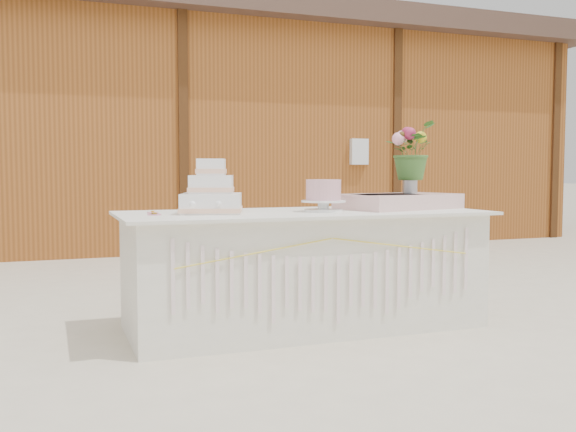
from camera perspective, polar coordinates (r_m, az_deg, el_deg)
The scene contains 9 objects.
ground at distance 4.34m, azimuth 1.41°, elevation -9.80°, with size 80.00×80.00×0.00m, color beige.
barn at distance 10.05m, azimuth -11.60°, elevation 7.58°, with size 12.60×4.60×3.30m.
cake_table at distance 4.26m, azimuth 1.44°, elevation -4.74°, with size 2.40×1.00×0.77m.
wedding_cake at distance 4.05m, azimuth -6.82°, elevation 1.88°, with size 0.47×0.47×0.34m.
pink_cake_stand at distance 4.20m, azimuth 3.17°, elevation 1.99°, with size 0.29×0.29×0.21m.
satin_runner at distance 4.59m, azimuth 9.81°, elevation 1.30°, with size 0.83×0.48×0.10m, color beige.
flower_vase at distance 4.69m, azimuth 10.78°, elevation 2.87°, with size 0.11×0.11×0.15m, color #B6B6BB.
bouquet at distance 4.70m, azimuth 10.82°, elevation 6.32°, with size 0.38×0.33×0.42m, color #3B6829.
loose_flowers at distance 3.97m, azimuth -12.07°, elevation 0.23°, with size 0.14×0.35×0.02m, color pink, non-canonical shape.
Camera 1 is at (-1.57, -3.91, 1.03)m, focal length 40.00 mm.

